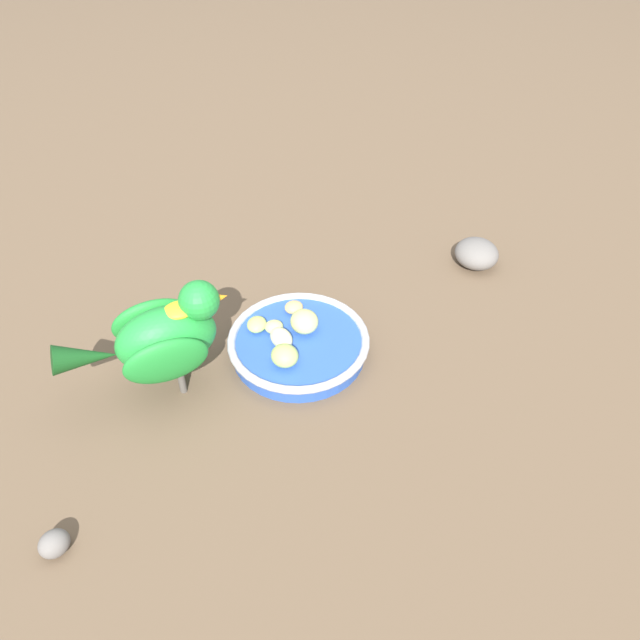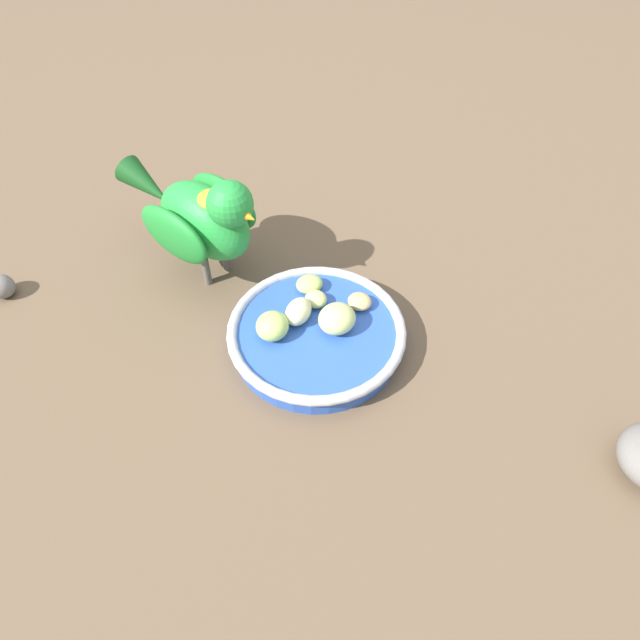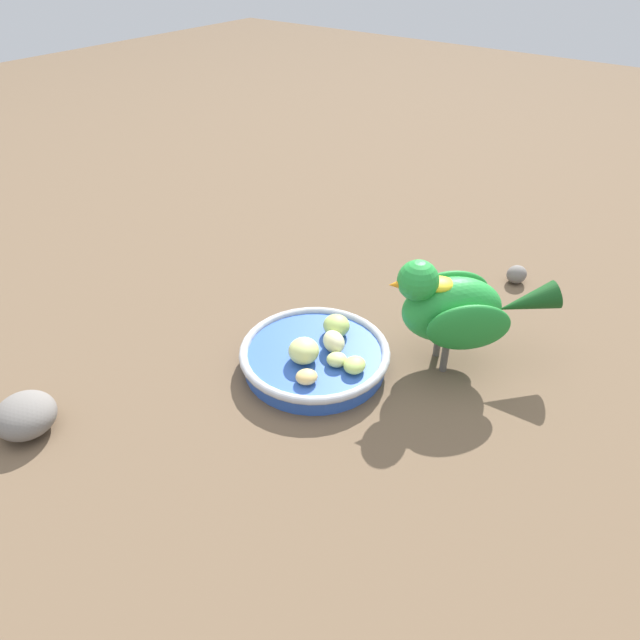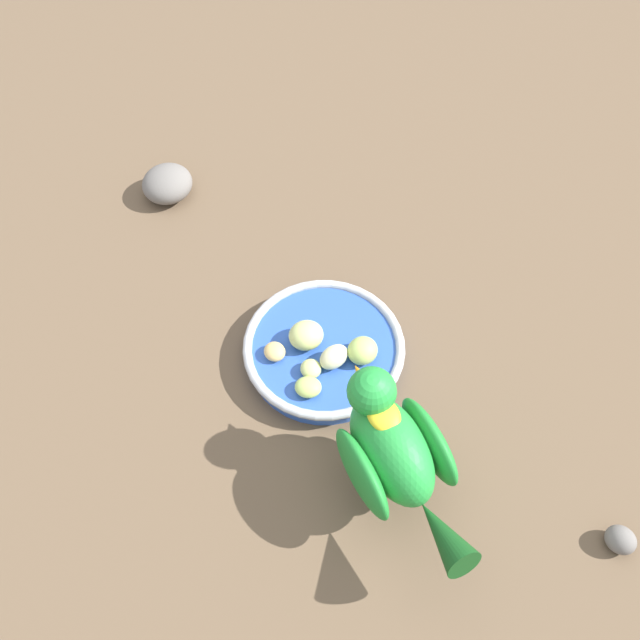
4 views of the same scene
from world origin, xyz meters
name	(u,v)px [view 1 (image 1 of 4)]	position (x,y,z in m)	size (l,w,h in m)	color
ground_plane	(291,367)	(0.00, 0.00, 0.00)	(4.00, 4.00, 0.00)	brown
feeding_bowl	(299,344)	(0.03, 0.00, 0.02)	(0.19, 0.19, 0.03)	#2D56B7
apple_piece_0	(257,324)	(0.03, 0.06, 0.03)	(0.03, 0.03, 0.02)	#B2CC66
apple_piece_1	(281,338)	(0.01, 0.02, 0.04)	(0.04, 0.03, 0.02)	beige
apple_piece_2	(274,327)	(0.03, 0.04, 0.03)	(0.02, 0.02, 0.02)	#C6D17A
apple_piece_3	(303,321)	(0.05, 0.00, 0.04)	(0.04, 0.04, 0.03)	#C6D17A
apple_piece_4	(281,355)	(-0.02, 0.00, 0.04)	(0.04, 0.03, 0.03)	#B2CC66
apple_piece_5	(294,307)	(0.08, 0.03, 0.03)	(0.03, 0.02, 0.01)	tan
parrot	(162,336)	(-0.08, 0.13, 0.09)	(0.17, 0.17, 0.15)	#59544C
rock_large	(477,254)	(0.30, -0.18, 0.02)	(0.07, 0.07, 0.04)	slate
pebble_0	(54,544)	(-0.32, 0.12, 0.01)	(0.03, 0.03, 0.03)	slate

